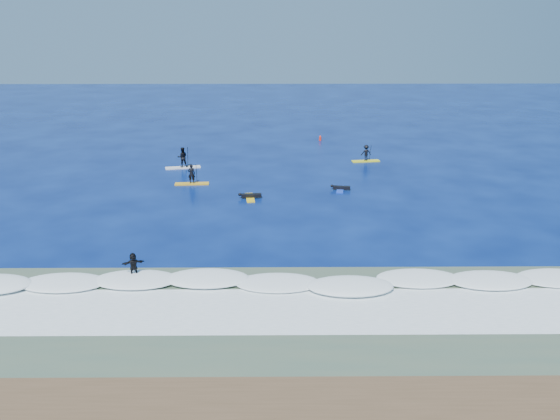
{
  "coord_description": "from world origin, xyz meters",
  "views": [
    {
      "loc": [
        0.88,
        -41.7,
        15.09
      ],
      "look_at": [
        1.23,
        1.52,
        0.6
      ],
      "focal_mm": 40.0,
      "sensor_mm": 36.0,
      "label": 1
    }
  ],
  "objects_px": {
    "sup_paddler_center": "(183,159)",
    "sup_paddler_right": "(366,154)",
    "marker_buoy": "(320,138)",
    "wave_surfer": "(133,266)",
    "sup_paddler_left": "(192,177)",
    "prone_paddler_near": "(250,196)",
    "prone_paddler_far": "(341,188)"
  },
  "relations": [
    {
      "from": "wave_surfer",
      "to": "prone_paddler_far",
      "type": "bearing_deg",
      "value": 32.34
    },
    {
      "from": "sup_paddler_right",
      "to": "marker_buoy",
      "type": "relative_size",
      "value": 4.22
    },
    {
      "from": "wave_surfer",
      "to": "marker_buoy",
      "type": "relative_size",
      "value": 3.17
    },
    {
      "from": "sup_paddler_right",
      "to": "prone_paddler_near",
      "type": "height_order",
      "value": "sup_paddler_right"
    },
    {
      "from": "sup_paddler_left",
      "to": "sup_paddler_right",
      "type": "distance_m",
      "value": 18.1
    },
    {
      "from": "prone_paddler_near",
      "to": "prone_paddler_far",
      "type": "bearing_deg",
      "value": -79.29
    },
    {
      "from": "sup_paddler_right",
      "to": "prone_paddler_near",
      "type": "xyz_separation_m",
      "value": [
        -11.03,
        -12.09,
        -0.58
      ]
    },
    {
      "from": "sup_paddler_right",
      "to": "marker_buoy",
      "type": "bearing_deg",
      "value": 103.09
    },
    {
      "from": "sup_paddler_center",
      "to": "marker_buoy",
      "type": "relative_size",
      "value": 5.11
    },
    {
      "from": "sup_paddler_center",
      "to": "prone_paddler_near",
      "type": "distance_m",
      "value": 11.85
    },
    {
      "from": "sup_paddler_center",
      "to": "prone_paddler_near",
      "type": "xyz_separation_m",
      "value": [
        6.77,
        -9.7,
        -0.7
      ]
    },
    {
      "from": "sup_paddler_left",
      "to": "prone_paddler_far",
      "type": "height_order",
      "value": "sup_paddler_left"
    },
    {
      "from": "sup_paddler_left",
      "to": "sup_paddler_right",
      "type": "bearing_deg",
      "value": 22.33
    },
    {
      "from": "sup_paddler_center",
      "to": "prone_paddler_near",
      "type": "bearing_deg",
      "value": -67.7
    },
    {
      "from": "sup_paddler_left",
      "to": "prone_paddler_near",
      "type": "bearing_deg",
      "value": -42.09
    },
    {
      "from": "prone_paddler_near",
      "to": "prone_paddler_far",
      "type": "distance_m",
      "value": 7.87
    },
    {
      "from": "sup_paddler_left",
      "to": "prone_paddler_far",
      "type": "bearing_deg",
      "value": -12.02
    },
    {
      "from": "prone_paddler_far",
      "to": "marker_buoy",
      "type": "xyz_separation_m",
      "value": [
        -0.35,
        19.62,
        0.14
      ]
    },
    {
      "from": "sup_paddler_center",
      "to": "sup_paddler_right",
      "type": "xyz_separation_m",
      "value": [
        17.8,
        2.39,
        -0.12
      ]
    },
    {
      "from": "prone_paddler_far",
      "to": "sup_paddler_left",
      "type": "bearing_deg",
      "value": 90.39
    },
    {
      "from": "sup_paddler_right",
      "to": "prone_paddler_near",
      "type": "relative_size",
      "value": 1.17
    },
    {
      "from": "prone_paddler_near",
      "to": "wave_surfer",
      "type": "distance_m",
      "value": 16.59
    },
    {
      "from": "sup_paddler_left",
      "to": "prone_paddler_near",
      "type": "distance_m",
      "value": 6.65
    },
    {
      "from": "sup_paddler_right",
      "to": "marker_buoy",
      "type": "xyz_separation_m",
      "value": [
        -3.84,
        9.81,
        -0.46
      ]
    },
    {
      "from": "sup_paddler_left",
      "to": "sup_paddler_center",
      "type": "bearing_deg",
      "value": 101.76
    },
    {
      "from": "prone_paddler_near",
      "to": "prone_paddler_far",
      "type": "height_order",
      "value": "prone_paddler_near"
    },
    {
      "from": "marker_buoy",
      "to": "prone_paddler_near",
      "type": "bearing_deg",
      "value": -108.18
    },
    {
      "from": "wave_surfer",
      "to": "sup_paddler_center",
      "type": "bearing_deg",
      "value": 71.47
    },
    {
      "from": "prone_paddler_near",
      "to": "sup_paddler_right",
      "type": "bearing_deg",
      "value": -48.46
    },
    {
      "from": "sup_paddler_right",
      "to": "prone_paddler_far",
      "type": "xyz_separation_m",
      "value": [
        -3.49,
        -9.81,
        -0.6
      ]
    },
    {
      "from": "prone_paddler_near",
      "to": "marker_buoy",
      "type": "bearing_deg",
      "value": -24.25
    },
    {
      "from": "prone_paddler_far",
      "to": "wave_surfer",
      "type": "relative_size",
      "value": 1.02
    }
  ]
}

